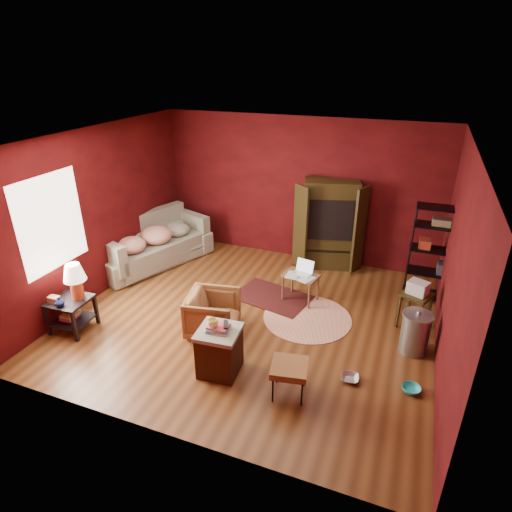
{
  "coord_description": "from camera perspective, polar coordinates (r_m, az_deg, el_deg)",
  "views": [
    {
      "loc": [
        2.14,
        -5.34,
        3.84
      ],
      "look_at": [
        0.0,
        0.2,
        1.0
      ],
      "focal_mm": 30.0,
      "sensor_mm": 36.0,
      "label": 1
    }
  ],
  "objects": [
    {
      "name": "wire_shelving",
      "position": [
        7.57,
        22.94,
        0.64
      ],
      "size": [
        0.81,
        0.36,
        1.66
      ],
      "rotation": [
        0.0,
        0.0,
        0.0
      ],
      "color": "black",
      "rests_on": "ground"
    },
    {
      "name": "vase",
      "position": [
        6.8,
        -24.72,
        -5.62
      ],
      "size": [
        0.18,
        0.19,
        0.14
      ],
      "primitive_type": "imported",
      "rotation": [
        0.0,
        0.0,
        0.43
      ],
      "color": "#0B1139",
      "rests_on": "side_table"
    },
    {
      "name": "hamper",
      "position": [
        5.71,
        -4.89,
        -12.39
      ],
      "size": [
        0.57,
        0.57,
        0.74
      ],
      "rotation": [
        0.0,
        0.0,
        0.08
      ],
      "color": "#3B1B0D",
      "rests_on": "ground"
    },
    {
      "name": "room",
      "position": [
        6.25,
        -1.05,
        2.6
      ],
      "size": [
        5.54,
        5.04,
        2.84
      ],
      "color": "brown",
      "rests_on": "ground"
    },
    {
      "name": "pet_bowl_turquoise",
      "position": [
        5.86,
        20.1,
        -15.78
      ],
      "size": [
        0.24,
        0.09,
        0.23
      ],
      "primitive_type": "imported",
      "rotation": [
        0.0,
        0.0,
        -0.06
      ],
      "color": "#29BFC1",
      "rests_on": "ground"
    },
    {
      "name": "rug_round",
      "position": [
        6.94,
        6.85,
        -8.19
      ],
      "size": [
        1.64,
        1.64,
        0.01
      ],
      "rotation": [
        0.0,
        0.0,
        0.19
      ],
      "color": "beige",
      "rests_on": "ground"
    },
    {
      "name": "footstool",
      "position": [
        5.35,
        4.48,
        -14.77
      ],
      "size": [
        0.51,
        0.51,
        0.45
      ],
      "rotation": [
        0.0,
        0.0,
        0.18
      ],
      "color": "black",
      "rests_on": "ground"
    },
    {
      "name": "side_table",
      "position": [
        6.89,
        -23.27,
        -4.34
      ],
      "size": [
        0.58,
        0.58,
        1.08
      ],
      "rotation": [
        0.0,
        0.0,
        0.06
      ],
      "color": "black",
      "rests_on": "ground"
    },
    {
      "name": "trash_can",
      "position": [
        6.44,
        20.44,
        -9.55
      ],
      "size": [
        0.48,
        0.48,
        0.66
      ],
      "rotation": [
        0.0,
        0.0,
        0.17
      ],
      "color": "#979C9E",
      "rests_on": "ground"
    },
    {
      "name": "rug_oriental",
      "position": [
        7.43,
        2.19,
        -5.45
      ],
      "size": [
        1.39,
        1.07,
        0.01
      ],
      "rotation": [
        0.0,
        0.0,
        -0.21
      ],
      "color": "#4E1514",
      "rests_on": "ground"
    },
    {
      "name": "mug",
      "position": [
        5.43,
        -5.79,
        -8.78
      ],
      "size": [
        0.15,
        0.13,
        0.13
      ],
      "primitive_type": "imported",
      "rotation": [
        0.0,
        0.0,
        0.19
      ],
      "color": "#E3CF6F",
      "rests_on": "hamper"
    },
    {
      "name": "laptop_desk",
      "position": [
        7.19,
        6.05,
        -2.84
      ],
      "size": [
        0.65,
        0.54,
        0.71
      ],
      "rotation": [
        0.0,
        0.0,
        -0.22
      ],
      "color": "brown",
      "rests_on": "ground"
    },
    {
      "name": "small_stand",
      "position": [
        6.82,
        20.67,
        -4.72
      ],
      "size": [
        0.52,
        0.52,
        0.79
      ],
      "rotation": [
        0.0,
        0.0,
        -0.41
      ],
      "color": "#31260E",
      "rests_on": "ground"
    },
    {
      "name": "sofa",
      "position": [
        8.63,
        -13.46,
        1.67
      ],
      "size": [
        1.5,
        2.38,
        0.9
      ],
      "primitive_type": "imported",
      "rotation": [
        0.0,
        0.0,
        1.18
      ],
      "color": "gray",
      "rests_on": "ground"
    },
    {
      "name": "sofa_cushions",
      "position": [
        8.65,
        -13.54,
        1.69
      ],
      "size": [
        1.52,
        2.32,
        0.91
      ],
      "rotation": [
        0.0,
        0.0,
        -0.34
      ],
      "color": "gray",
      "rests_on": "sofa"
    },
    {
      "name": "pet_bowl_steel",
      "position": [
        5.82,
        12.49,
        -14.95
      ],
      "size": [
        0.24,
        0.08,
        0.24
      ],
      "primitive_type": "imported",
      "rotation": [
        0.0,
        0.0,
        0.11
      ],
      "color": "#B8BABF",
      "rests_on": "ground"
    },
    {
      "name": "armchair",
      "position": [
        6.41,
        -5.77,
        -7.44
      ],
      "size": [
        0.78,
        0.82,
        0.73
      ],
      "primitive_type": "imported",
      "rotation": [
        0.0,
        0.0,
        1.76
      ],
      "color": "black",
      "rests_on": "ground"
    },
    {
      "name": "tv_armoire",
      "position": [
        8.28,
        9.75,
        4.36
      ],
      "size": [
        1.31,
        0.93,
        1.73
      ],
      "rotation": [
        0.0,
        0.0,
        0.27
      ],
      "color": "#31260E",
      "rests_on": "ground"
    }
  ]
}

